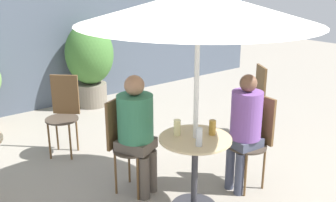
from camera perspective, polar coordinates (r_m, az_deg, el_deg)
The scene contains 13 objects.
storefront_wall at distance 6.55m, azimuth -20.14°, elevation 11.29°, with size 10.00×0.06×3.00m.
cafe_table_near at distance 3.68m, azimuth 3.92°, elevation -8.36°, with size 0.67×0.67×0.72m.
bistro_chair_0 at distance 4.13m, azimuth 12.47°, elevation -4.66°, with size 0.41×0.40×0.97m.
bistro_chair_1 at distance 3.98m, azimuth -6.40°, elevation -5.23°, with size 0.43×0.45×0.97m.
bistro_chair_2 at distance 5.45m, azimuth 12.38°, elevation 0.91°, with size 0.45×0.44×0.97m.
bistro_chair_3 at distance 4.97m, azimuth -14.88°, elevation -0.95°, with size 0.45×0.46×0.97m.
seated_person_0 at distance 3.97m, azimuth 11.10°, elevation -3.08°, with size 0.32×0.31×1.22m.
seated_person_1 at distance 3.85m, azimuth -4.55°, elevation -3.54°, with size 0.42×0.43×1.23m.
beer_glass_0 at distance 3.62m, azimuth 1.33°, elevation -3.86°, with size 0.06×0.06×0.15m.
beer_glass_1 at distance 3.40m, azimuth 4.53°, elevation -5.24°, with size 0.06×0.06×0.16m.
beer_glass_2 at distance 3.65m, azimuth 6.46°, elevation -3.84°, with size 0.06×0.06×0.14m.
potted_plant_1 at distance 6.65m, azimuth -11.29°, elevation 5.96°, with size 0.79×0.79×1.40m.
umbrella at distance 3.31m, azimuth 4.43°, elevation 13.48°, with size 2.04×2.04×2.03m.
Camera 1 is at (-2.08, -2.34, 2.14)m, focal length 42.00 mm.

